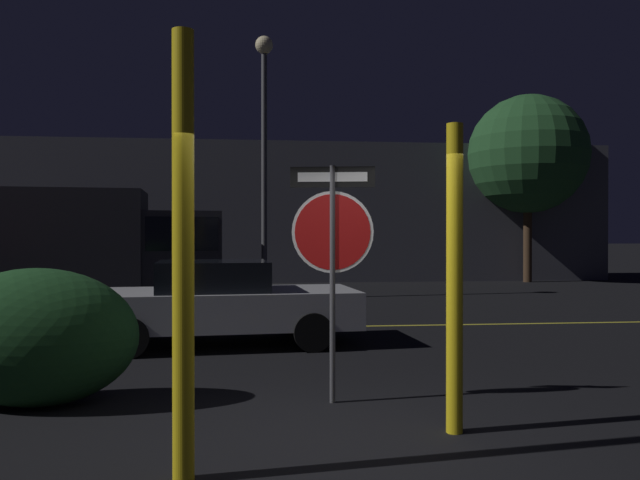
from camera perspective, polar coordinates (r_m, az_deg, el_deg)
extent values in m
plane|color=black|center=(5.49, 1.45, -18.42)|extent=(260.00, 260.00, 0.00)
cube|color=gold|center=(12.16, -2.75, -7.97)|extent=(38.38, 0.12, 0.01)
cylinder|color=#4C4C51|center=(6.61, 1.15, -4.06)|extent=(0.06, 0.06, 2.51)
cylinder|color=white|center=(6.59, 1.15, 0.73)|extent=(0.86, 0.16, 0.87)
cylinder|color=#B71414|center=(6.59, 1.15, 0.73)|extent=(0.80, 0.16, 0.80)
cube|color=black|center=(6.62, 1.15, 5.78)|extent=(0.89, 0.18, 0.22)
cube|color=white|center=(6.62, 1.15, 5.78)|extent=(0.73, 0.16, 0.10)
cylinder|color=yellow|center=(4.60, -12.40, -1.41)|extent=(0.16, 0.16, 3.25)
cylinder|color=yellow|center=(5.73, 12.21, -3.44)|extent=(0.15, 0.15, 2.78)
ellipsoid|color=#1E4C23|center=(7.16, -24.52, -8.09)|extent=(2.08, 1.09, 1.44)
cube|color=silver|center=(10.31, -9.01, -6.17)|extent=(4.50, 2.23, 0.58)
cube|color=black|center=(10.26, -9.75, -3.23)|extent=(1.87, 1.75, 0.48)
cylinder|color=black|center=(11.36, -2.24, -7.05)|extent=(0.61, 0.25, 0.60)
cylinder|color=black|center=(9.59, -0.66, -8.42)|extent=(0.61, 0.25, 0.60)
cylinder|color=black|center=(11.29, -16.07, -7.10)|extent=(0.61, 0.25, 0.60)
cylinder|color=black|center=(9.51, -17.13, -8.51)|extent=(0.61, 0.25, 0.60)
sphere|color=#F4EFCC|center=(11.16, 2.39, -5.51)|extent=(0.14, 0.14, 0.14)
sphere|color=#F4EFCC|center=(10.04, 3.89, -6.18)|extent=(0.14, 0.14, 0.14)
cube|color=#2D2D33|center=(17.70, -12.39, -0.77)|extent=(2.23, 2.24, 2.03)
cube|color=black|center=(17.70, -12.40, 0.55)|extent=(2.03, 2.27, 0.90)
cube|color=#2D2D33|center=(17.99, -21.10, 0.13)|extent=(3.55, 2.48, 2.60)
cylinder|color=black|center=(18.81, -12.45, -3.74)|extent=(0.86, 0.35, 0.84)
cylinder|color=black|center=(16.69, -12.69, -4.26)|extent=(0.86, 0.35, 0.84)
cylinder|color=black|center=(19.20, -22.27, -3.67)|extent=(0.86, 0.35, 0.84)
cylinder|color=black|center=(17.13, -23.71, -4.17)|extent=(0.86, 0.35, 0.84)
cylinder|color=#4C4C51|center=(17.55, -5.12, 5.79)|extent=(0.16, 0.16, 6.84)
sphere|color=#F9E5B2|center=(18.27, -5.13, 17.33)|extent=(0.50, 0.50, 0.50)
cylinder|color=#422D1E|center=(25.14, 18.45, 0.06)|extent=(0.32, 0.32, 3.27)
sphere|color=#235128|center=(25.34, 18.47, 7.45)|extent=(4.51, 4.51, 4.51)
cube|color=#4C4C56|center=(25.46, -1.14, 2.44)|extent=(23.70, 3.79, 5.37)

